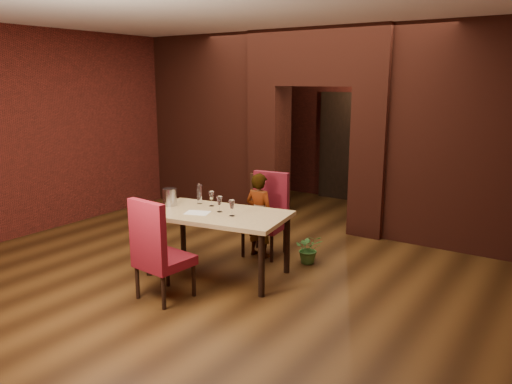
{
  "coord_description": "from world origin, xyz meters",
  "views": [
    {
      "loc": [
        3.72,
        -5.37,
        2.41
      ],
      "look_at": [
        0.11,
        0.0,
        0.94
      ],
      "focal_mm": 35.0,
      "sensor_mm": 36.0,
      "label": 1
    }
  ],
  "objects_px": {
    "chair_far": "(264,215)",
    "potted_plant": "(309,248)",
    "wine_glass_b": "(219,204)",
    "chair_near": "(164,248)",
    "wine_glass_a": "(212,199)",
    "dining_table": "(218,243)",
    "water_bottle": "(199,193)",
    "wine_glass_c": "(232,208)",
    "wine_bucket": "(170,197)",
    "person_seated": "(259,215)"
  },
  "relations": [
    {
      "from": "chair_near",
      "to": "wine_glass_c",
      "type": "height_order",
      "value": "chair_near"
    },
    {
      "from": "dining_table",
      "to": "potted_plant",
      "type": "distance_m",
      "value": 1.26
    },
    {
      "from": "water_bottle",
      "to": "person_seated",
      "type": "bearing_deg",
      "value": 48.45
    },
    {
      "from": "person_seated",
      "to": "wine_bucket",
      "type": "height_order",
      "value": "person_seated"
    },
    {
      "from": "wine_glass_a",
      "to": "wine_bucket",
      "type": "xyz_separation_m",
      "value": [
        -0.47,
        -0.28,
        0.01
      ]
    },
    {
      "from": "wine_bucket",
      "to": "water_bottle",
      "type": "xyz_separation_m",
      "value": [
        0.25,
        0.3,
        0.02
      ]
    },
    {
      "from": "person_seated",
      "to": "wine_glass_c",
      "type": "relative_size",
      "value": 5.97
    },
    {
      "from": "wine_glass_a",
      "to": "chair_far",
      "type": "bearing_deg",
      "value": 63.54
    },
    {
      "from": "dining_table",
      "to": "chair_near",
      "type": "relative_size",
      "value": 1.48
    },
    {
      "from": "chair_far",
      "to": "wine_glass_c",
      "type": "height_order",
      "value": "chair_far"
    },
    {
      "from": "wine_glass_b",
      "to": "wine_bucket",
      "type": "relative_size",
      "value": 0.88
    },
    {
      "from": "wine_glass_b",
      "to": "water_bottle",
      "type": "height_order",
      "value": "water_bottle"
    },
    {
      "from": "chair_far",
      "to": "wine_glass_b",
      "type": "height_order",
      "value": "chair_far"
    },
    {
      "from": "wine_glass_c",
      "to": "wine_bucket",
      "type": "height_order",
      "value": "wine_bucket"
    },
    {
      "from": "chair_near",
      "to": "potted_plant",
      "type": "bearing_deg",
      "value": -108.95
    },
    {
      "from": "wine_bucket",
      "to": "person_seated",
      "type": "bearing_deg",
      "value": 48.93
    },
    {
      "from": "chair_near",
      "to": "wine_bucket",
      "type": "distance_m",
      "value": 1.1
    },
    {
      "from": "dining_table",
      "to": "wine_glass_b",
      "type": "relative_size",
      "value": 8.68
    },
    {
      "from": "person_seated",
      "to": "wine_glass_b",
      "type": "relative_size",
      "value": 5.95
    },
    {
      "from": "person_seated",
      "to": "wine_bucket",
      "type": "xyz_separation_m",
      "value": [
        -0.79,
        -0.91,
        0.33
      ]
    },
    {
      "from": "wine_bucket",
      "to": "potted_plant",
      "type": "bearing_deg",
      "value": 34.88
    },
    {
      "from": "wine_glass_a",
      "to": "chair_near",
      "type": "bearing_deg",
      "value": -79.5
    },
    {
      "from": "chair_near",
      "to": "wine_glass_b",
      "type": "relative_size",
      "value": 5.87
    },
    {
      "from": "chair_near",
      "to": "wine_glass_a",
      "type": "relative_size",
      "value": 5.94
    },
    {
      "from": "chair_near",
      "to": "wine_glass_c",
      "type": "xyz_separation_m",
      "value": [
        0.31,
        0.85,
        0.32
      ]
    },
    {
      "from": "person_seated",
      "to": "wine_glass_a",
      "type": "distance_m",
      "value": 0.78
    },
    {
      "from": "potted_plant",
      "to": "wine_bucket",
      "type": "bearing_deg",
      "value": -145.12
    },
    {
      "from": "person_seated",
      "to": "wine_glass_c",
      "type": "bearing_deg",
      "value": 103.27
    },
    {
      "from": "dining_table",
      "to": "wine_glass_b",
      "type": "bearing_deg",
      "value": 68.28
    },
    {
      "from": "dining_table",
      "to": "person_seated",
      "type": "distance_m",
      "value": 0.86
    },
    {
      "from": "chair_far",
      "to": "wine_glass_a",
      "type": "xyz_separation_m",
      "value": [
        -0.35,
        -0.71,
        0.33
      ]
    },
    {
      "from": "dining_table",
      "to": "water_bottle",
      "type": "height_order",
      "value": "water_bottle"
    },
    {
      "from": "chair_near",
      "to": "wine_glass_b",
      "type": "height_order",
      "value": "chair_near"
    },
    {
      "from": "chair_near",
      "to": "potted_plant",
      "type": "height_order",
      "value": "chair_near"
    },
    {
      "from": "wine_glass_a",
      "to": "dining_table",
      "type": "bearing_deg",
      "value": -38.77
    },
    {
      "from": "potted_plant",
      "to": "chair_far",
      "type": "bearing_deg",
      "value": -175.34
    },
    {
      "from": "wine_glass_b",
      "to": "wine_glass_c",
      "type": "relative_size",
      "value": 1.0
    },
    {
      "from": "chair_far",
      "to": "potted_plant",
      "type": "relative_size",
      "value": 2.83
    },
    {
      "from": "chair_near",
      "to": "wine_glass_b",
      "type": "distance_m",
      "value": 0.97
    },
    {
      "from": "chair_far",
      "to": "wine_glass_a",
      "type": "bearing_deg",
      "value": -123.54
    },
    {
      "from": "chair_near",
      "to": "wine_glass_c",
      "type": "distance_m",
      "value": 0.96
    },
    {
      "from": "dining_table",
      "to": "chair_near",
      "type": "height_order",
      "value": "chair_near"
    },
    {
      "from": "person_seated",
      "to": "wine_glass_c",
      "type": "xyz_separation_m",
      "value": [
        0.18,
        -0.87,
        0.31
      ]
    },
    {
      "from": "person_seated",
      "to": "potted_plant",
      "type": "distance_m",
      "value": 0.82
    },
    {
      "from": "wine_glass_c",
      "to": "potted_plant",
      "type": "height_order",
      "value": "wine_glass_c"
    },
    {
      "from": "chair_far",
      "to": "wine_glass_c",
      "type": "xyz_separation_m",
      "value": [
        0.15,
        -0.95,
        0.33
      ]
    },
    {
      "from": "person_seated",
      "to": "water_bottle",
      "type": "xyz_separation_m",
      "value": [
        -0.54,
        -0.61,
        0.35
      ]
    },
    {
      "from": "wine_glass_b",
      "to": "wine_bucket",
      "type": "height_order",
      "value": "wine_bucket"
    },
    {
      "from": "chair_near",
      "to": "dining_table",
      "type": "bearing_deg",
      "value": -88.7
    },
    {
      "from": "wine_glass_a",
      "to": "wine_glass_c",
      "type": "relative_size",
      "value": 0.99
    }
  ]
}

